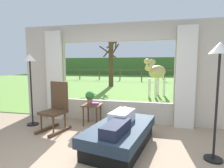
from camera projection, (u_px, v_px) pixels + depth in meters
ground_plane at (85, 168)px, 2.63m from camera, size 12.00×12.00×0.00m
back_wall_with_window at (116, 75)px, 4.68m from camera, size 5.20×0.12×2.55m
curtain_panel_left at (55, 76)px, 4.92m from camera, size 0.44×0.10×2.40m
curtain_panel_right at (186, 78)px, 4.18m from camera, size 0.44×0.10×2.40m
outdoor_pasture_lawn at (141, 82)px, 15.39m from camera, size 36.00×21.68×0.02m
distant_hill_ridge at (146, 66)px, 24.80m from camera, size 36.00×2.00×2.40m
recliner_sofa at (121, 135)px, 3.30m from camera, size 1.23×1.85×0.42m
reclining_person at (120, 120)px, 3.22m from camera, size 0.46×1.43×0.22m
rocking_chair at (56, 107)px, 4.11m from camera, size 0.62×0.78×1.12m
side_table at (92, 108)px, 4.49m from camera, size 0.44×0.44×0.52m
potted_plant at (90, 97)px, 4.53m from camera, size 0.22×0.22×0.32m
book_stack at (95, 104)px, 4.40m from camera, size 0.21×0.17×0.06m
floor_lamp_left at (30, 68)px, 4.37m from camera, size 0.32×0.32×1.77m
floor_lamp_right at (219, 66)px, 2.69m from camera, size 0.32×0.32×1.85m
horse at (156, 72)px, 8.14m from camera, size 1.17×1.75×1.73m
pasture_tree at (111, 62)px, 12.00m from camera, size 1.26×1.21×3.21m
pasture_fence_line at (142, 73)px, 16.22m from camera, size 16.10×0.10×1.10m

